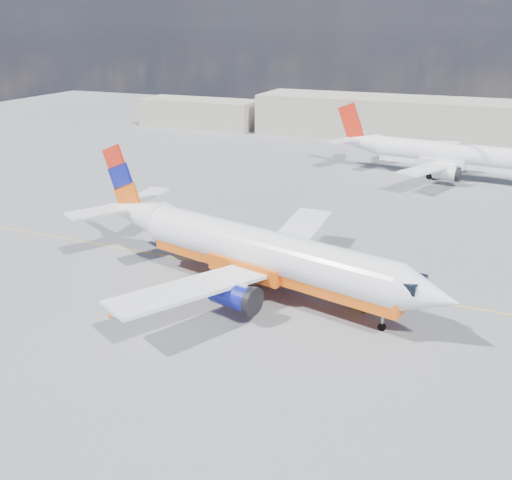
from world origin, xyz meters
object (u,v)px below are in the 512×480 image
at_px(main_jet, 254,251).
at_px(traffic_cone, 109,316).
at_px(gse_tug, 360,298).
at_px(second_jet, 444,155).

relative_size(main_jet, traffic_cone, 76.08).
bearing_deg(gse_tug, traffic_cone, -130.49).
distance_m(second_jet, gse_tug, 46.71).
relative_size(main_jet, gse_tug, 13.66).
height_order(second_jet, gse_tug, second_jet).
height_order(main_jet, traffic_cone, main_jet).
xyz_separation_m(main_jet, second_jet, (10.96, 47.11, -0.28)).
relative_size(second_jet, traffic_cone, 70.07).
relative_size(second_jet, gse_tug, 12.58).
xyz_separation_m(main_jet, gse_tug, (9.19, 0.51, -2.87)).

